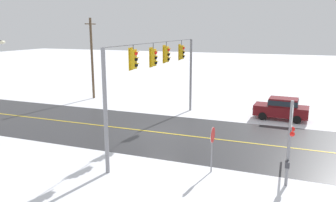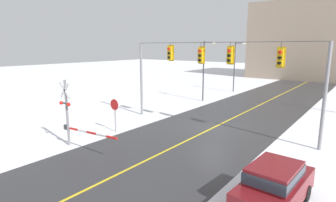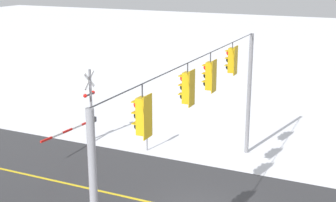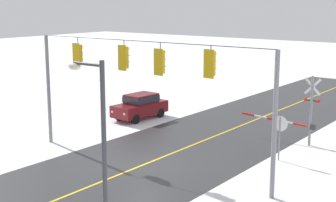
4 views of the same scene
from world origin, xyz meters
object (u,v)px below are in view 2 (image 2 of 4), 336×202
at_px(streetlamp_near, 205,65).
at_px(streetlamp_far, 236,62).
at_px(railroad_crossing, 71,115).
at_px(parked_car_maroon, 274,184).
at_px(stop_sign, 115,108).

distance_m(streetlamp_near, streetlamp_far, 8.07).
bearing_deg(streetlamp_near, railroad_crossing, -87.62).
bearing_deg(streetlamp_far, parked_car_maroon, -63.33).
height_order(streetlamp_near, streetlamp_far, same).
relative_size(stop_sign, parked_car_maroon, 0.55).
height_order(parked_car_maroon, streetlamp_far, streetlamp_far).
relative_size(railroad_crossing, streetlamp_near, 0.74).
height_order(stop_sign, streetlamp_far, streetlamp_far).
relative_size(stop_sign, streetlamp_near, 0.36).
bearing_deg(railroad_crossing, parked_car_maroon, 3.68).
relative_size(streetlamp_near, streetlamp_far, 1.00).
bearing_deg(stop_sign, railroad_crossing, -86.75).
xyz_separation_m(parked_car_maroon, streetlamp_near, (-12.23, 16.27, 2.96)).
xyz_separation_m(streetlamp_near, streetlamp_far, (0.00, 8.07, 0.00)).
distance_m(parked_car_maroon, streetlamp_far, 27.40).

